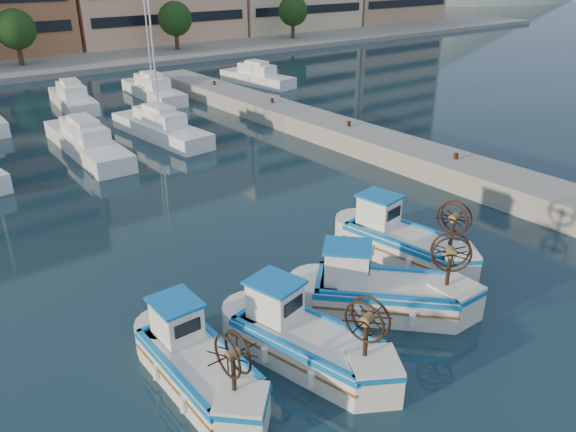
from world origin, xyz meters
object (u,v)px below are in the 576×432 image
object	(u,v)px
fishing_boat_b	(304,338)
fishing_boat_c	(380,290)
fishing_boat_d	(401,239)
fishing_boat_a	(197,362)

from	to	relation	value
fishing_boat_b	fishing_boat_c	xyz separation A→B (m)	(3.54, 0.40, 0.03)
fishing_boat_b	fishing_boat_d	distance (m)	7.32
fishing_boat_a	fishing_boat_d	distance (m)	9.90
fishing_boat_c	fishing_boat_d	bearing A→B (deg)	-11.83
fishing_boat_a	fishing_boat_b	xyz separation A→B (m)	(2.91, -1.02, 0.04)
fishing_boat_a	fishing_boat_b	bearing A→B (deg)	-19.29
fishing_boat_a	fishing_boat_b	size ratio (longest dim) A/B	0.92
fishing_boat_c	fishing_boat_a	bearing A→B (deg)	130.83
fishing_boat_b	fishing_boat_d	size ratio (longest dim) A/B	0.98
fishing_boat_a	fishing_boat_d	bearing A→B (deg)	8.54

